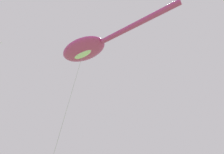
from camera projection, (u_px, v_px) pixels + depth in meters
The scene contains 1 object.
big_show_kite at pixel (86, 48), 16.93m from camera, with size 5.61×11.75×13.47m.
Camera 1 is at (-7.75, 3.23, 1.94)m, focal length 28.39 mm.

